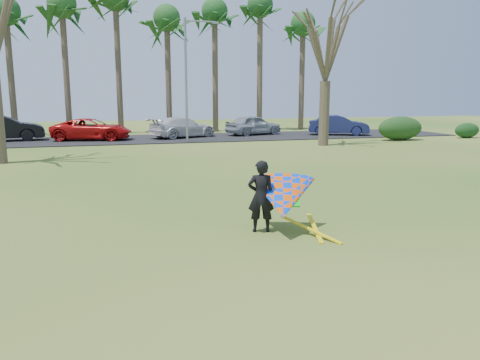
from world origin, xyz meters
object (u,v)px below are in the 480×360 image
object	(u,v)px
car_4	(254,125)
kite_flyer	(281,197)
car_1	(3,128)
car_3	(183,127)
bare_tree_right	(327,38)
car_5	(339,125)
streetlight	(188,74)
car_2	(92,129)

from	to	relation	value
car_4	kite_flyer	size ratio (longest dim) A/B	1.88
car_1	car_3	bearing A→B (deg)	-100.11
bare_tree_right	car_1	distance (m)	22.13
car_3	car_5	size ratio (longest dim) A/B	1.10
bare_tree_right	car_1	world-z (taller)	bare_tree_right
car_4	bare_tree_right	bearing A→B (deg)	176.86
car_3	car_1	bearing A→B (deg)	62.16
streetlight	bare_tree_right	bearing A→B (deg)	-27.03
car_2	car_4	distance (m)	12.07
bare_tree_right	car_3	bearing A→B (deg)	137.03
kite_flyer	car_1	bearing A→B (deg)	112.95
bare_tree_right	car_4	bearing A→B (deg)	104.82
car_5	streetlight	bearing A→B (deg)	124.20
car_1	car_5	world-z (taller)	car_1
car_1	car_4	distance (m)	17.77
car_2	car_3	size ratio (longest dim) A/B	1.05
car_3	kite_flyer	xyz separation A→B (m)	(-1.55, -24.30, 0.05)
car_2	kite_flyer	world-z (taller)	kite_flyer
car_1	car_2	xyz separation A→B (m)	(5.74, -0.88, -0.12)
streetlight	car_3	xyz separation A→B (m)	(0.07, 3.24, -3.67)
streetlight	car_2	xyz separation A→B (m)	(-6.30, 3.00, -3.66)
bare_tree_right	car_4	xyz separation A→B (m)	(-2.11, 7.99, -5.74)
car_2	car_4	size ratio (longest dim) A/B	1.18
streetlight	car_3	world-z (taller)	streetlight
kite_flyer	car_4	bearing A→B (deg)	73.94
bare_tree_right	kite_flyer	bearing A→B (deg)	-118.67
streetlight	kite_flyer	size ratio (longest dim) A/B	3.35
bare_tree_right	kite_flyer	xyz separation A→B (m)	(-9.33, -17.06, -5.72)
bare_tree_right	car_5	world-z (taller)	bare_tree_right
streetlight	car_5	distance (m)	12.75
streetlight	car_1	xyz separation A→B (m)	(-12.05, 3.89, -3.55)
car_5	car_4	bearing A→B (deg)	97.46
car_4	car_1	bearing A→B (deg)	72.39
car_5	car_3	bearing A→B (deg)	108.85
car_2	car_1	bearing A→B (deg)	92.99
kite_flyer	bare_tree_right	bearing A→B (deg)	61.33
car_1	streetlight	bearing A→B (deg)	-114.95
streetlight	car_2	distance (m)	7.89
car_1	kite_flyer	world-z (taller)	kite_flyer
car_1	car_5	distance (m)	24.16
streetlight	kite_flyer	xyz separation A→B (m)	(-1.49, -21.06, -3.62)
streetlight	car_4	world-z (taller)	streetlight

